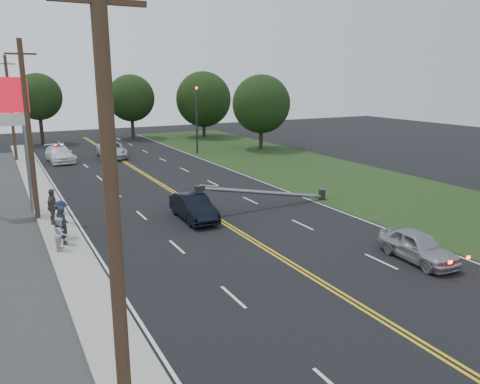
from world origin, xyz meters
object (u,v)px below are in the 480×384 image
utility_pole_near (114,240)px  emergency_b (59,154)px  bystander_a (63,225)px  bystander_b (61,234)px  traffic_signal (197,114)px  pylon_sign (0,113)px  crashed_sedan (194,207)px  bystander_c (62,219)px  fallen_streetlight (272,193)px  utility_pole_mid (29,131)px  waiting_sedan (418,246)px  emergency_a (111,150)px  bystander_d (52,207)px  utility_pole_far (11,108)px

utility_pole_near → emergency_b: bearing=84.6°
bystander_a → bystander_b: bystander_a is taller
traffic_signal → bystander_a: (-16.75, -23.31, -3.15)m
pylon_sign → emergency_b: bearing=74.0°
crashed_sedan → bystander_b: size_ratio=2.85×
bystander_b → bystander_c: size_ratio=0.82×
fallen_streetlight → bystander_c: 12.58m
utility_pole_mid → bystander_c: utility_pole_mid is taller
pylon_sign → waiting_sedan: pylon_sign is taller
traffic_signal → utility_pole_mid: 25.12m
waiting_sedan → bystander_c: 17.15m
pylon_sign → bystander_a: size_ratio=4.28×
emergency_a → bystander_d: bystander_d is taller
bystander_a → bystander_c: (0.06, 1.07, 0.01)m
fallen_streetlight → traffic_signal: bearing=79.4°
pylon_sign → bystander_b: pylon_sign is taller
crashed_sedan → fallen_streetlight: bearing=3.3°
pylon_sign → waiting_sedan: size_ratio=2.02×
pylon_sign → bystander_a: (2.05, -7.31, -4.94)m
crashed_sedan → emergency_b: (-4.27, 23.65, 0.04)m
pylon_sign → utility_pole_mid: 2.55m
traffic_signal → bystander_c: size_ratio=3.72×
waiting_sedan → bystander_d: (-13.77, 12.91, 0.44)m
traffic_signal → utility_pole_near: 41.84m
fallen_streetlight → emergency_b: size_ratio=1.77×
bystander_d → fallen_streetlight: bearing=-73.5°
utility_pole_mid → emergency_b: 20.30m
bystander_d → bystander_c: bearing=-150.0°
bystander_b → bystander_c: bystander_c is taller
fallen_streetlight → utility_pole_near: (-13.39, -16.00, 4.17)m
traffic_signal → bystander_d: 26.12m
fallen_streetlight → emergency_a: (-4.66, 23.59, -0.13)m
utility_pole_near → fallen_streetlight: bearing=50.1°
utility_pole_mid → bystander_d: utility_pole_mid is taller
pylon_sign → emergency_b: 18.93m
fallen_streetlight → pylon_sign: bearing=157.8°
fallen_streetlight → bystander_c: bearing=-178.9°
utility_pole_near → bystander_d: (0.66, 18.27, -3.97)m
crashed_sedan → emergency_a: 23.76m
fallen_streetlight → bystander_a: size_ratio=5.01×
traffic_signal → emergency_a: 9.55m
utility_pole_mid → emergency_a: bearing=66.0°
utility_pole_near → emergency_b: 39.90m
emergency_b → bystander_b: size_ratio=3.39×
bystander_a → fallen_streetlight: bearing=-80.4°
fallen_streetlight → bystander_d: 12.93m
fallen_streetlight → emergency_b: fallen_streetlight is taller
utility_pole_near → waiting_sedan: utility_pole_near is taller
utility_pole_mid → utility_pole_far: (0.00, 22.00, 0.00)m
emergency_a → bystander_a: 26.15m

